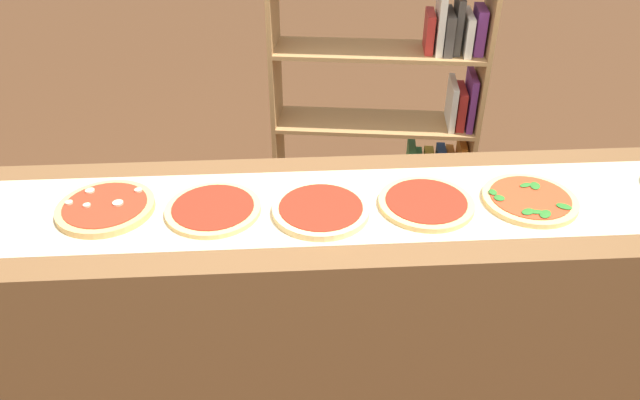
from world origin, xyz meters
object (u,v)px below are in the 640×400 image
pizza_plain_1 (213,209)px  pizza_spinach_4 (530,199)px  pizza_mushroom_0 (106,208)px  pizza_plain_2 (321,210)px  pizza_plain_3 (426,203)px  bookshelf (402,126)px

pizza_plain_1 → pizza_spinach_4: bearing=-0.5°
pizza_mushroom_0 → pizza_spinach_4: 1.26m
pizza_spinach_4 → pizza_mushroom_0: bearing=178.6°
pizza_mushroom_0 → pizza_spinach_4: bearing=-1.4°
pizza_plain_2 → pizza_plain_1: bearing=175.2°
pizza_plain_1 → pizza_spinach_4: pizza_spinach_4 is taller
pizza_mushroom_0 → pizza_plain_1: 0.31m
pizza_plain_2 → pizza_spinach_4: (0.63, 0.02, -0.00)m
pizza_plain_1 → pizza_plain_3: bearing=-0.7°
pizza_mushroom_0 → pizza_plain_1: pizza_mushroom_0 is taller
pizza_plain_1 → pizza_plain_2: (0.31, -0.03, 0.00)m
pizza_plain_3 → bookshelf: 1.05m
pizza_mushroom_0 → pizza_plain_2: bearing=-4.4°
pizza_plain_1 → pizza_spinach_4: 0.94m
pizza_mushroom_0 → pizza_spinach_4: (1.26, -0.03, -0.00)m
pizza_plain_1 → bookshelf: bookshelf is taller
pizza_plain_3 → pizza_spinach_4: 0.31m
pizza_plain_1 → pizza_mushroom_0: bearing=176.1°
pizza_plain_2 → pizza_spinach_4: pizza_spinach_4 is taller
pizza_plain_1 → bookshelf: size_ratio=0.20×
pizza_mushroom_0 → pizza_plain_3: (0.94, -0.03, -0.00)m
pizza_plain_1 → pizza_plain_3: pizza_plain_3 is taller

